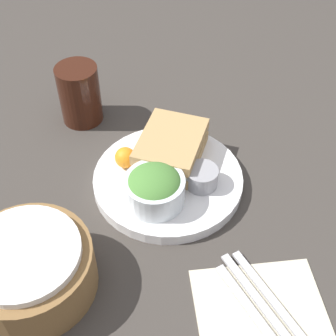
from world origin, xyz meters
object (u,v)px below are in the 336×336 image
dressing_cup (202,177)px  sandwich (171,147)px  bread_basket (29,269)px  fork (269,296)px  plate (168,180)px  salad_bowl (154,188)px  knife (259,301)px  spoon (249,307)px  drink_glass (80,94)px

dressing_cup → sandwich: bearing=31.9°
bread_basket → fork: bread_basket is taller
plate → sandwich: 0.06m
salad_bowl → bread_basket: 0.23m
knife → bread_basket: bearing=-124.8°
plate → salad_bowl: (-0.05, 0.03, 0.04)m
salad_bowl → sandwich: bearing=-21.8°
bread_basket → dressing_cup: bearing=-61.1°
dressing_cup → spoon: size_ratio=0.37×
sandwich → drink_glass: drink_glass is taller
salad_bowl → spoon: 0.24m
dressing_cup → bread_basket: bearing=118.9°
salad_bowl → fork: size_ratio=0.60×
plate → dressing_cup: bearing=-115.1°
salad_bowl → fork: (-0.19, -0.15, -0.05)m
plate → spoon: plate is taller
drink_glass → spoon: 0.52m
bread_basket → fork: (-0.06, -0.34, -0.04)m
dressing_cup → drink_glass: 0.31m
plate → salad_bowl: salad_bowl is taller
sandwich → fork: sandwich is taller
drink_glass → fork: drink_glass is taller
drink_glass → plate: bearing=-143.2°
fork → spoon: size_ratio=1.11×
drink_glass → knife: bearing=-150.4°
sandwich → salad_bowl: bearing=158.2°
plate → salad_bowl: bearing=151.6°
fork → bread_basket: bearing=-123.1°
plate → sandwich: sandwich is taller
sandwich → spoon: (-0.30, -0.08, -0.04)m
sandwich → salad_bowl: salad_bowl is taller
plate → fork: bearing=-153.4°
sandwich → dressing_cup: (-0.07, -0.04, -0.01)m
bread_basket → sandwich: bearing=-46.0°
salad_bowl → dressing_cup: size_ratio=1.81×
dressing_cup → knife: bearing=-167.6°
knife → fork: bearing=90.0°
plate → drink_glass: (0.21, 0.15, 0.05)m
plate → fork: 0.27m
dressing_cup → knife: dressing_cup is taller
sandwich → bread_basket: (-0.22, 0.23, -0.00)m
dressing_cup → knife: 0.23m
sandwich → plate: bearing=166.7°
sandwich → spoon: size_ratio=1.10×
plate → drink_glass: bearing=36.8°
drink_glass → spoon: (-0.46, -0.24, -0.05)m
sandwich → drink_glass: (0.16, 0.16, 0.01)m
spoon → plate: bearing=176.2°
drink_glass → bread_basket: 0.39m
dressing_cup → fork: (-0.22, -0.07, -0.03)m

